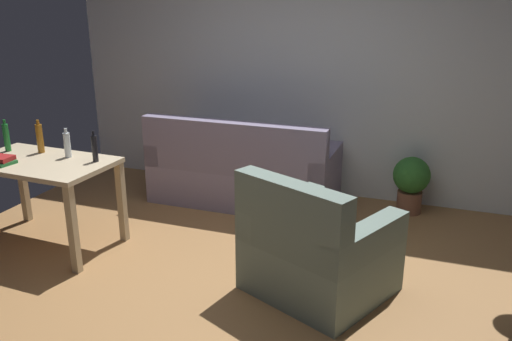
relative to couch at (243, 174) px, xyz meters
name	(u,v)px	position (x,y,z in m)	size (l,w,h in m)	color
ground_plane	(221,284)	(0.44, -1.59, -0.32)	(5.20, 4.40, 0.02)	#9E7042
wall_rear	(302,67)	(0.44, 0.61, 1.04)	(5.20, 0.10, 2.70)	silver
couch	(243,174)	(0.00, 0.00, 0.00)	(1.88, 0.84, 0.92)	gray
desk	(41,173)	(-1.23, -1.48, 0.34)	(1.23, 0.75, 0.76)	#C6B28E
potted_plant	(411,181)	(1.66, 0.31, 0.02)	(0.36, 0.36, 0.57)	brown
armchair	(315,252)	(1.13, -1.46, 0.01)	(1.17, 1.14, 0.92)	slate
bottle_green	(6,137)	(-1.68, -1.35, 0.58)	(0.05, 0.05, 0.28)	#1E722D
bottle_amber	(40,138)	(-1.38, -1.29, 0.58)	(0.06, 0.06, 0.29)	#9E6019
bottle_clear	(67,145)	(-1.06, -1.32, 0.56)	(0.06, 0.06, 0.25)	silver
bottle_dark	(95,148)	(-0.77, -1.35, 0.57)	(0.05, 0.05, 0.26)	black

